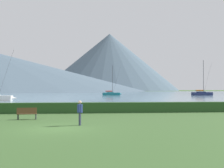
{
  "coord_description": "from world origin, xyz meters",
  "views": [
    {
      "loc": [
        1.7,
        -17.07,
        2.44
      ],
      "look_at": [
        7.77,
        45.34,
        3.57
      ],
      "focal_mm": 43.82,
      "sensor_mm": 36.0,
      "label": 1
    }
  ],
  "objects_px": {
    "sailboat_slip_1": "(202,93)",
    "park_bench_near_path": "(27,113)",
    "sailboat_slip_4": "(111,94)",
    "person_seated_viewer": "(80,111)"
  },
  "relations": [
    {
      "from": "sailboat_slip_4",
      "to": "person_seated_viewer",
      "type": "relative_size",
      "value": 6.98
    },
    {
      "from": "sailboat_slip_4",
      "to": "park_bench_near_path",
      "type": "distance_m",
      "value": 82.71
    },
    {
      "from": "sailboat_slip_4",
      "to": "person_seated_viewer",
      "type": "distance_m",
      "value": 85.89
    },
    {
      "from": "sailboat_slip_1",
      "to": "person_seated_viewer",
      "type": "distance_m",
      "value": 92.77
    },
    {
      "from": "sailboat_slip_4",
      "to": "park_bench_near_path",
      "type": "xyz_separation_m",
      "value": [
        -14.5,
        -81.43,
        -0.11
      ]
    },
    {
      "from": "sailboat_slip_4",
      "to": "sailboat_slip_1",
      "type": "bearing_deg",
      "value": -8.47
    },
    {
      "from": "sailboat_slip_4",
      "to": "person_seated_viewer",
      "type": "bearing_deg",
      "value": -98.83
    },
    {
      "from": "sailboat_slip_1",
      "to": "sailboat_slip_4",
      "type": "distance_m",
      "value": 34.53
    },
    {
      "from": "sailboat_slip_1",
      "to": "park_bench_near_path",
      "type": "xyz_separation_m",
      "value": [
        -48.81,
        -77.54,
        -0.23
      ]
    },
    {
      "from": "person_seated_viewer",
      "to": "sailboat_slip_1",
      "type": "bearing_deg",
      "value": 68.41
    }
  ]
}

